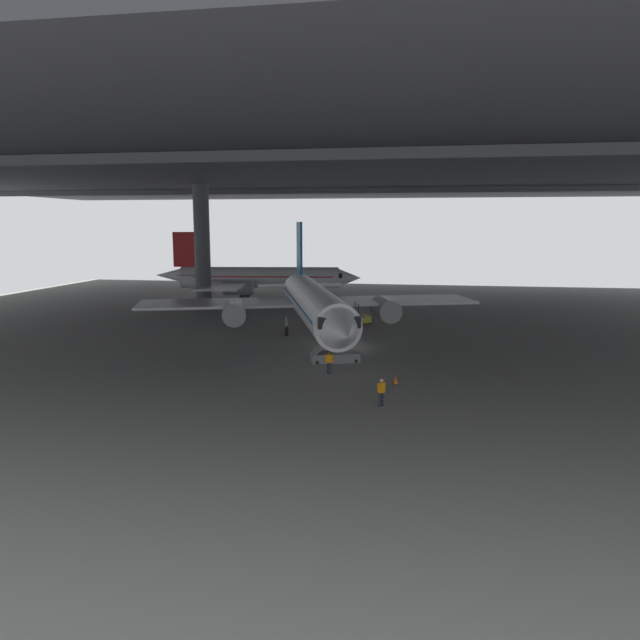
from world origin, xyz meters
TOP-DOWN VIEW (x-y plane):
  - ground_plane at (0.00, 0.00)m, footprint 110.00×110.00m
  - hangar_structure at (-0.08, 13.75)m, footprint 121.00×99.00m
  - airplane_main at (-2.49, 3.32)m, footprint 32.56×32.90m
  - boarding_stairs at (0.85, -5.44)m, footprint 4.27×2.56m
  - crew_worker_near_nose at (5.03, -16.23)m, footprint 0.44×0.40m
  - crew_worker_by_stairs at (0.92, -9.24)m, footprint 0.55×0.23m
  - airplane_distant at (-15.57, 30.45)m, footprint 28.82×28.04m
  - traffic_cone_orange at (5.66, -11.27)m, footprint 0.36×0.36m
  - baggage_tug at (1.12, 12.60)m, footprint 2.06×2.50m

SIDE VIEW (x-z plane):
  - ground_plane at x=0.00m, z-range 0.00..0.00m
  - traffic_cone_orange at x=5.66m, z-range -0.01..0.59m
  - baggage_tug at x=1.12m, z-range 0.08..0.98m
  - boarding_stairs at x=0.85m, z-range -1.53..2.96m
  - crew_worker_by_stairs at x=0.92m, z-range 0.11..1.71m
  - crew_worker_near_nose at x=5.03m, z-range 0.11..1.76m
  - airplane_distant at x=-15.57m, z-range -1.62..7.74m
  - airplane_main at x=-2.49m, z-range -2.03..8.63m
  - hangar_structure at x=-0.08m, z-range 7.56..23.95m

